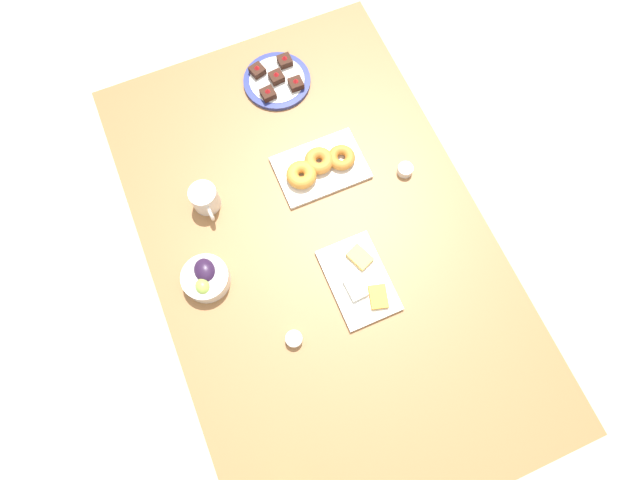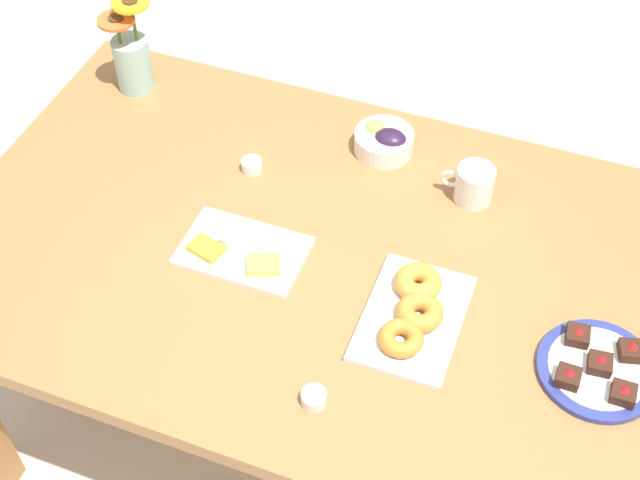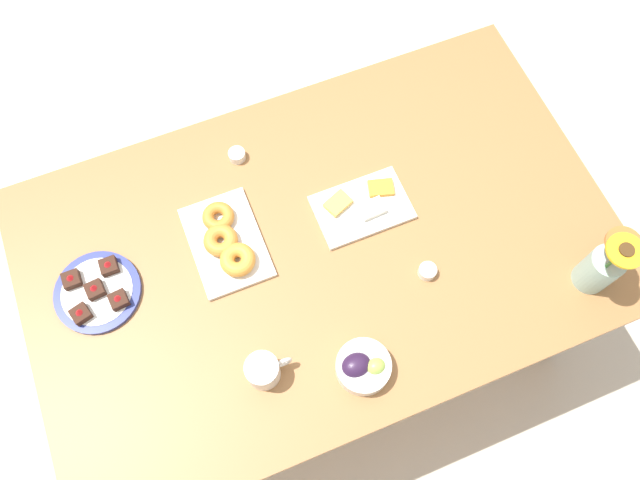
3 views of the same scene
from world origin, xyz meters
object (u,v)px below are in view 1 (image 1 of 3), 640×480
Objects in this scene: grape_bowl at (206,278)px; dessert_plate at (277,80)px; cheese_platter at (360,280)px; jam_cup_honey at (294,339)px; jam_cup_berry at (405,170)px; dining_table at (320,253)px; croissant_platter at (319,166)px; coffee_mug at (205,198)px.

dessert_plate is (-0.57, 0.44, -0.02)m from grape_bowl.
cheese_platter is at bearing 66.59° from grape_bowl.
jam_cup_berry is at bearing 123.99° from jam_cup_honey.
dining_table is 0.38m from jam_cup_berry.
cheese_platter is at bearing 22.44° from dining_table.
cheese_platter reaches higher than dining_table.
cheese_platter is at bearing -46.24° from jam_cup_berry.
jam_cup_honey is at bearing -37.47° from dining_table.
croissant_platter is 1.23× the size of dessert_plate.
grape_bowl reaches higher than cheese_platter.
dining_table is at bearing 46.22° from coffee_mug.
grape_bowl is 0.60× the size of dessert_plate.
coffee_mug reaches higher than dessert_plate.
coffee_mug is at bearing -133.78° from dining_table.
grape_bowl reaches higher than jam_cup_honey.
croissant_platter is at bearing 174.87° from cheese_platter.
jam_cup_honey is (0.23, -0.18, 0.10)m from dining_table.
croissant_platter reaches higher than cheese_platter.
coffee_mug is 2.49× the size of jam_cup_honey.
dessert_plate reaches higher than dining_table.
jam_cup_honey is at bearing 32.97° from grape_bowl.
jam_cup_honey is at bearing -70.96° from cheese_platter.
jam_cup_berry is (0.14, 0.61, -0.03)m from coffee_mug.
cheese_platter is 0.39m from croissant_platter.
coffee_mug reaches higher than cheese_platter.
croissant_platter reaches higher than dining_table.
cheese_platter is 5.42× the size of jam_cup_berry.
cheese_platter is at bearing -5.13° from croissant_platter.
dining_table is 0.37m from grape_bowl.
jam_cup_honey is at bearing 10.31° from coffee_mug.
grape_bowl is 2.87× the size of jam_cup_honey.
jam_cup_berry is (-0.27, 0.28, 0.01)m from cheese_platter.
coffee_mug reaches higher than croissant_platter.
cheese_platter is (0.15, 0.06, 0.10)m from dining_table.
jam_cup_honey is (0.26, 0.17, -0.01)m from grape_bowl.
cheese_platter is 0.74m from dessert_plate.
coffee_mug is 0.87× the size of grape_bowl.
dining_table is 6.15× the size of cheese_platter.
croissant_platter is at bearing 114.69° from grape_bowl.
dining_table is at bearing -157.56° from cheese_platter.
dining_table is at bearing 142.53° from jam_cup_honey.
dessert_plate is (-0.59, 0.09, 0.10)m from dining_table.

